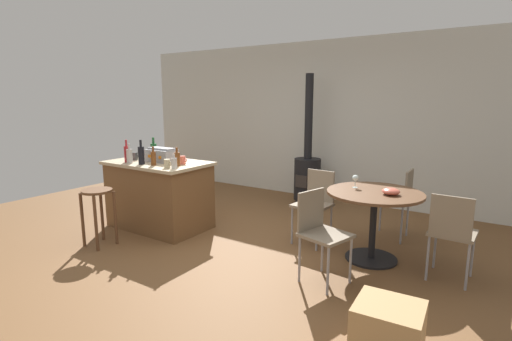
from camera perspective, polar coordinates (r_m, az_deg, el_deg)
name	(u,v)px	position (r m, az deg, el deg)	size (l,w,h in m)	color
ground_plane	(222,253)	(4.46, -5.16, -12.24)	(8.80, 8.80, 0.00)	brown
back_wall	(329,121)	(6.72, 10.85, 7.23)	(8.00, 0.10, 2.70)	beige
kitchen_island	(159,194)	(5.35, -14.24, -3.48)	(1.36, 0.84, 0.91)	brown
wooden_stool	(98,205)	(4.89, -22.56, -4.72)	(0.35, 0.35, 0.68)	brown
dining_table	(374,208)	(4.29, 17.21, -5.37)	(1.01, 1.01, 0.76)	black
folding_chair_near	(315,200)	(4.68, 8.84, -4.44)	(0.44, 0.44, 0.88)	#7F705B
folding_chair_far	(320,229)	(3.71, 9.55, -8.57)	(0.49, 0.49, 0.87)	#7F705B
folding_chair_left	(452,230)	(4.08, 27.22, -7.92)	(0.42, 0.42, 0.87)	#7F705B
folding_chair_right	(398,198)	(5.05, 20.43, -3.81)	(0.41, 0.41, 0.88)	#7F705B
wood_stove	(307,172)	(6.42, 7.68, -0.19)	(0.44, 0.45, 2.13)	black
toolbox	(162,155)	(5.23, -13.90, 2.25)	(0.40, 0.26, 0.19)	gray
bottle_0	(174,163)	(4.67, -12.13, 1.09)	(0.07, 0.07, 0.18)	#B7B2AD
bottle_1	(154,151)	(5.48, -15.04, 2.86)	(0.08, 0.08, 0.30)	#194C23
bottle_2	(141,155)	(5.09, -16.78, 2.25)	(0.08, 0.08, 0.31)	black
bottle_3	(127,154)	(5.33, -18.76, 2.41)	(0.07, 0.07, 0.30)	maroon
bottle_4	(153,158)	(4.97, -15.09, 1.80)	(0.06, 0.06, 0.24)	#603314
bottle_5	(177,159)	(4.85, -11.72, 1.71)	(0.08, 0.08, 0.23)	#603314
bottle_6	(130,156)	(5.24, -18.37, 2.13)	(0.08, 0.08, 0.25)	#B7B2AD
cup_0	(167,164)	(4.75, -13.13, 1.02)	(0.11, 0.08, 0.11)	tan
cup_1	(183,160)	(4.98, -10.87, 1.54)	(0.11, 0.07, 0.11)	#DB6651
cup_2	(135,156)	(5.50, -17.65, 2.07)	(0.12, 0.08, 0.10)	#383838
wine_glass	(355,178)	(4.35, 14.63, -1.13)	(0.07, 0.07, 0.14)	silver
serving_bowl	(391,191)	(4.15, 19.51, -2.96)	(0.18, 0.18, 0.07)	#DB6651
cardboard_box	(388,333)	(2.90, 19.10, -21.93)	(0.43, 0.40, 0.40)	tan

